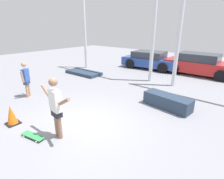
# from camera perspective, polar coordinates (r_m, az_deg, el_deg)

# --- Properties ---
(ground_plane) EXTENTS (36.00, 36.00, 0.00)m
(ground_plane) POSITION_cam_1_polar(r_m,az_deg,el_deg) (5.80, -9.55, -11.15)
(ground_plane) COLOR gray
(skateboarder) EXTENTS (1.46, 0.23, 1.75)m
(skateboarder) POSITION_cam_1_polar(r_m,az_deg,el_deg) (4.91, -17.91, -4.89)
(skateboarder) COLOR #8C664C
(skateboarder) RESTS_ON ground_plane
(skateboard) EXTENTS (0.78, 0.35, 0.08)m
(skateboard) POSITION_cam_1_polar(r_m,az_deg,el_deg) (5.55, -24.42, -13.62)
(skateboard) COLOR #338C4C
(skateboard) RESTS_ON ground_plane
(grind_box) EXTENTS (1.87, 0.84, 0.50)m
(grind_box) POSITION_cam_1_polar(r_m,az_deg,el_deg) (7.05, 17.60, -3.73)
(grind_box) COLOR #28384C
(grind_box) RESTS_ON ground_plane
(manual_pad) EXTENTS (2.49, 1.13, 0.19)m
(manual_pad) POSITION_cam_1_polar(r_m,az_deg,el_deg) (11.73, -9.28, 5.46)
(manual_pad) COLOR #28384C
(manual_pad) RESTS_ON ground_plane
(canopy_support_left) EXTENTS (5.61, 0.20, 5.41)m
(canopy_support_left) POSITION_cam_1_polar(r_m,az_deg,el_deg) (11.44, 0.64, 21.76)
(canopy_support_left) COLOR silver
(canopy_support_left) RESTS_ON ground_plane
(parked_car_blue) EXTENTS (4.18, 2.28, 1.24)m
(parked_car_blue) POSITION_cam_1_polar(r_m,az_deg,el_deg) (13.53, 12.38, 9.41)
(parked_car_blue) COLOR #284793
(parked_car_blue) RESTS_ON ground_plane
(parked_car_red) EXTENTS (4.36, 1.93, 1.37)m
(parked_car_red) POSITION_cam_1_polar(r_m,az_deg,el_deg) (12.69, 26.66, 7.34)
(parked_car_red) COLOR red
(parked_car_red) RESTS_ON ground_plane
(bystander) EXTENTS (0.44, 0.56, 1.56)m
(bystander) POSITION_cam_1_polar(r_m,az_deg,el_deg) (8.44, -26.31, 3.39)
(bystander) COLOR tan
(bystander) RESTS_ON ground_plane
(traffic_cone) EXTENTS (0.40, 0.40, 0.64)m
(traffic_cone) POSITION_cam_1_polar(r_m,az_deg,el_deg) (6.45, -30.01, -7.23)
(traffic_cone) COLOR black
(traffic_cone) RESTS_ON ground_plane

